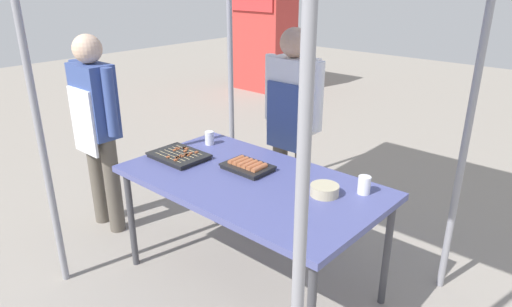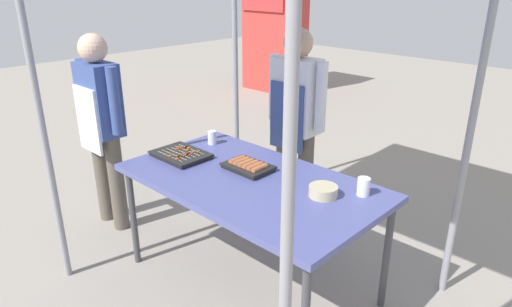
# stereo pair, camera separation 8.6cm
# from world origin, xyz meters

# --- Properties ---
(ground_plane) EXTENTS (18.00, 18.00, 0.00)m
(ground_plane) POSITION_xyz_m (0.00, 0.00, 0.00)
(ground_plane) COLOR gray
(stall_table) EXTENTS (1.60, 0.90, 0.75)m
(stall_table) POSITION_xyz_m (0.00, 0.00, 0.70)
(stall_table) COLOR #4C518C
(stall_table) RESTS_ON ground
(tray_grilled_sausages) EXTENTS (0.30, 0.21, 0.06)m
(tray_grilled_sausages) POSITION_xyz_m (-0.11, 0.09, 0.77)
(tray_grilled_sausages) COLOR black
(tray_grilled_sausages) RESTS_ON stall_table
(tray_meat_skewers) EXTENTS (0.37, 0.28, 0.04)m
(tray_meat_skewers) POSITION_xyz_m (-0.58, -0.07, 0.77)
(tray_meat_skewers) COLOR black
(tray_meat_skewers) RESTS_ON stall_table
(condiment_bowl) EXTENTS (0.16, 0.16, 0.06)m
(condiment_bowl) POSITION_xyz_m (0.45, 0.12, 0.78)
(condiment_bowl) COLOR #BFB28C
(condiment_bowl) RESTS_ON stall_table
(drink_cup_near_edge) EXTENTS (0.06, 0.06, 0.10)m
(drink_cup_near_edge) POSITION_xyz_m (-0.62, 0.24, 0.80)
(drink_cup_near_edge) COLOR white
(drink_cup_near_edge) RESTS_ON stall_table
(drink_cup_by_wok) EXTENTS (0.07, 0.07, 0.10)m
(drink_cup_by_wok) POSITION_xyz_m (0.61, 0.28, 0.80)
(drink_cup_by_wok) COLOR white
(drink_cup_by_wok) RESTS_ON stall_table
(vendor_woman) EXTENTS (0.52, 0.23, 1.56)m
(vendor_woman) POSITION_xyz_m (-0.29, 0.79, 0.92)
(vendor_woman) COLOR #595147
(vendor_woman) RESTS_ON ground
(customer_nearby) EXTENTS (0.52, 0.22, 1.52)m
(customer_nearby) POSITION_xyz_m (-1.35, -0.22, 0.89)
(customer_nearby) COLOR #595147
(customer_nearby) RESTS_ON ground
(neighbor_stall_left) EXTENTS (0.99, 0.62, 1.90)m
(neighbor_stall_left) POSITION_xyz_m (-3.50, 4.17, 0.95)
(neighbor_stall_left) COLOR #BF3833
(neighbor_stall_left) RESTS_ON ground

